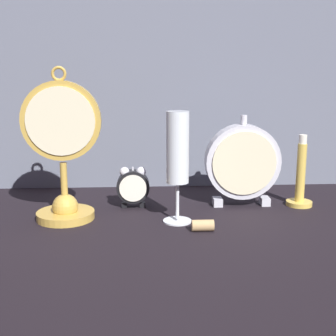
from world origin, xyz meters
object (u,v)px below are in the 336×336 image
(brass_candlestick, at_px, (300,182))
(wine_cork, at_px, (203,225))
(mantel_clock_silver, at_px, (243,162))
(pocket_watch_on_stand, at_px, (63,160))
(champagne_flute, at_px, (178,155))
(alarm_clock_twin_bell, at_px, (133,185))

(brass_candlestick, relative_size, wine_cork, 3.86)
(wine_cork, bearing_deg, mantel_clock_silver, 56.17)
(pocket_watch_on_stand, relative_size, champagne_flute, 1.38)
(wine_cork, bearing_deg, pocket_watch_on_stand, 162.26)
(champagne_flute, distance_m, wine_cork, 0.15)
(champagne_flute, height_order, brass_candlestick, champagne_flute)
(champagne_flute, xyz_separation_m, wine_cork, (0.04, -0.06, -0.13))
(pocket_watch_on_stand, distance_m, brass_candlestick, 0.52)
(brass_candlestick, bearing_deg, pocket_watch_on_stand, -172.50)
(mantel_clock_silver, xyz_separation_m, brass_candlestick, (0.13, -0.01, -0.04))
(alarm_clock_twin_bell, bearing_deg, champagne_flute, -48.56)
(brass_candlestick, distance_m, wine_cork, 0.29)
(mantel_clock_silver, distance_m, wine_cork, 0.21)
(pocket_watch_on_stand, height_order, brass_candlestick, pocket_watch_on_stand)
(pocket_watch_on_stand, xyz_separation_m, wine_cork, (0.27, -0.09, -0.11))
(champagne_flute, height_order, wine_cork, champagne_flute)
(champagne_flute, bearing_deg, mantel_clock_silver, 34.54)
(mantel_clock_silver, relative_size, champagne_flute, 0.91)
(brass_candlestick, bearing_deg, champagne_flute, -160.91)
(mantel_clock_silver, xyz_separation_m, champagne_flute, (-0.15, -0.11, 0.04))
(mantel_clock_silver, bearing_deg, alarm_clock_twin_bell, -179.36)
(champagne_flute, xyz_separation_m, brass_candlestick, (0.29, 0.10, -0.08))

